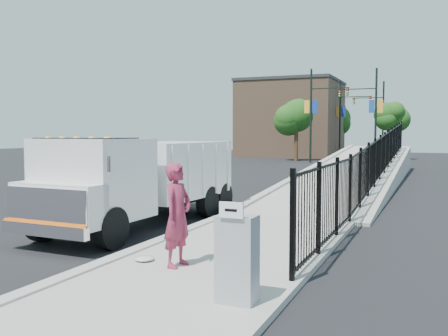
% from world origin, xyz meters
% --- Properties ---
extents(ground, '(120.00, 120.00, 0.00)m').
position_xyz_m(ground, '(0.00, 0.00, 0.00)').
color(ground, black).
rests_on(ground, ground).
extents(sidewalk, '(3.55, 12.00, 0.12)m').
position_xyz_m(sidewalk, '(1.93, -2.00, 0.06)').
color(sidewalk, '#9E998E').
rests_on(sidewalk, ground).
extents(curb, '(0.30, 12.00, 0.16)m').
position_xyz_m(curb, '(0.00, -2.00, 0.08)').
color(curb, '#ADAAA3').
rests_on(curb, ground).
extents(ramp, '(3.95, 24.06, 3.19)m').
position_xyz_m(ramp, '(2.12, 16.00, 0.00)').
color(ramp, '#9E998E').
rests_on(ramp, ground).
extents(iron_fence, '(0.10, 28.00, 1.80)m').
position_xyz_m(iron_fence, '(3.55, 12.00, 0.90)').
color(iron_fence, black).
rests_on(iron_fence, ground).
extents(truck, '(2.60, 7.25, 2.45)m').
position_xyz_m(truck, '(-1.68, 1.59, 1.38)').
color(truck, black).
rests_on(truck, ground).
extents(worker, '(0.51, 0.72, 1.88)m').
position_xyz_m(worker, '(1.40, -1.94, 1.06)').
color(worker, maroon).
rests_on(worker, sidewalk).
extents(utility_cabinet, '(0.55, 0.40, 1.25)m').
position_xyz_m(utility_cabinet, '(3.10, -3.32, 0.75)').
color(utility_cabinet, gray).
rests_on(utility_cabinet, sidewalk).
extents(arrow_sign, '(0.35, 0.04, 0.22)m').
position_xyz_m(arrow_sign, '(3.10, -3.54, 1.48)').
color(arrow_sign, white).
rests_on(arrow_sign, utility_cabinet).
extents(debris, '(0.38, 0.38, 0.10)m').
position_xyz_m(debris, '(0.64, -1.86, 0.17)').
color(debris, silver).
rests_on(debris, sidewalk).
extents(light_pole_0, '(3.77, 0.22, 8.00)m').
position_xyz_m(light_pole_0, '(-3.86, 32.50, 4.36)').
color(light_pole_0, black).
rests_on(light_pole_0, ground).
extents(light_pole_1, '(3.78, 0.22, 8.00)m').
position_xyz_m(light_pole_1, '(0.69, 34.15, 4.36)').
color(light_pole_1, black).
rests_on(light_pole_1, ground).
extents(light_pole_2, '(3.78, 0.22, 8.00)m').
position_xyz_m(light_pole_2, '(-3.27, 43.34, 4.36)').
color(light_pole_2, black).
rests_on(light_pole_2, ground).
extents(light_pole_3, '(3.78, 0.22, 8.00)m').
position_xyz_m(light_pole_3, '(0.25, 45.50, 4.36)').
color(light_pole_3, black).
rests_on(light_pole_3, ground).
extents(tree_0, '(3.04, 3.04, 5.52)m').
position_xyz_m(tree_0, '(-5.95, 34.47, 3.97)').
color(tree_0, '#382314').
rests_on(tree_0, ground).
extents(tree_1, '(2.13, 2.13, 5.06)m').
position_xyz_m(tree_1, '(1.60, 39.73, 3.90)').
color(tree_1, '#382314').
rests_on(tree_1, ground).
extents(tree_2, '(3.23, 3.23, 5.62)m').
position_xyz_m(tree_2, '(-5.09, 49.87, 3.97)').
color(tree_2, '#382314').
rests_on(tree_2, ground).
extents(building, '(10.00, 10.00, 8.00)m').
position_xyz_m(building, '(-9.00, 44.00, 4.00)').
color(building, '#8C664C').
rests_on(building, ground).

